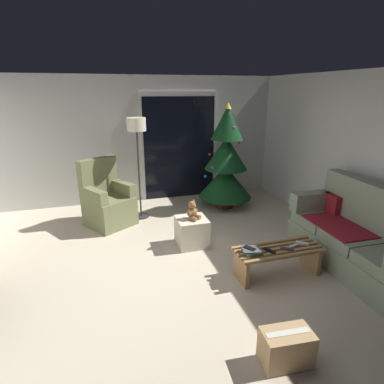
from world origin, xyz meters
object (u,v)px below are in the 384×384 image
teddy_bear_chestnut (192,211)px  cardboard_box_taped_mid_floor (286,348)px  remote_white (302,243)px  remote_silver (294,246)px  coffee_table (278,257)px  armchair (107,202)px  book_stack (252,251)px  cell_phone (250,248)px  remote_black (269,251)px  ottoman (192,232)px  floor_lamp (137,134)px  couch (359,238)px  christmas_tree (226,163)px  remote_graphite (287,249)px

teddy_bear_chestnut → cardboard_box_taped_mid_floor: (0.16, -2.27, -0.39)m
remote_white → teddy_bear_chestnut: bearing=94.5°
remote_silver → coffee_table: bearing=65.6°
remote_white → armchair: bearing=93.4°
book_stack → cell_phone: (-0.02, 0.01, 0.03)m
remote_black → cardboard_box_taped_mid_floor: remote_black is taller
armchair → ottoman: (1.17, -1.15, -0.19)m
cell_phone → floor_lamp: size_ratio=0.08×
remote_white → ottoman: size_ratio=0.35×
couch → remote_silver: 0.91m
book_stack → cell_phone: 0.04m
remote_white → cell_phone: bearing=138.5°
christmas_tree → ottoman: bearing=-128.5°
remote_silver → book_stack: book_stack is taller
coffee_table → floor_lamp: (-1.39, 2.37, 1.26)m
remote_graphite → remote_white: bearing=141.7°
coffee_table → book_stack: bearing=-176.7°
coffee_table → cardboard_box_taped_mid_floor: bearing=-117.8°
coffee_table → christmas_tree: (0.27, 2.42, 0.64)m
remote_graphite → armchair: 3.07m
couch → floor_lamp: floor_lamp is taller
remote_graphite → remote_white: same height
couch → remote_silver: (-0.91, 0.09, -0.02)m
book_stack → ottoman: bearing=111.2°
couch → cell_phone: (-1.51, 0.11, 0.04)m
ottoman → teddy_bear_chestnut: 0.33m
couch → book_stack: size_ratio=8.04×
christmas_tree → floor_lamp: (-1.66, -0.05, 0.61)m
remote_silver → cardboard_box_taped_mid_floor: size_ratio=0.35×
floor_lamp → remote_silver: bearing=-56.3°
coffee_table → armchair: size_ratio=0.97×
remote_white → armchair: 3.20m
remote_white → christmas_tree: bearing=48.8°
remote_black → book_stack: book_stack is taller
remote_silver → ottoman: (-1.00, 1.09, -0.17)m
remote_graphite → cardboard_box_taped_mid_floor: (-0.71, -1.14, -0.23)m
cardboard_box_taped_mid_floor → coffee_table: bearing=62.2°
coffee_table → remote_silver: (0.20, -0.02, 0.13)m
remote_black → teddy_bear_chestnut: teddy_bear_chestnut is taller
cell_phone → cardboard_box_taped_mid_floor: (-0.24, -1.20, -0.28)m
coffee_table → teddy_bear_chestnut: teddy_bear_chestnut is taller
cell_phone → armchair: size_ratio=0.13×
remote_white → christmas_tree: (-0.07, 2.41, 0.51)m
christmas_tree → remote_white: bearing=-88.2°
coffee_table → floor_lamp: size_ratio=0.62×
couch → ottoman: (-1.91, 1.18, -0.19)m
remote_black → coffee_table: bearing=171.0°
remote_white → armchair: armchair is taller
book_stack → ottoman: book_stack is taller
remote_black → christmas_tree: (0.42, 2.46, 0.51)m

